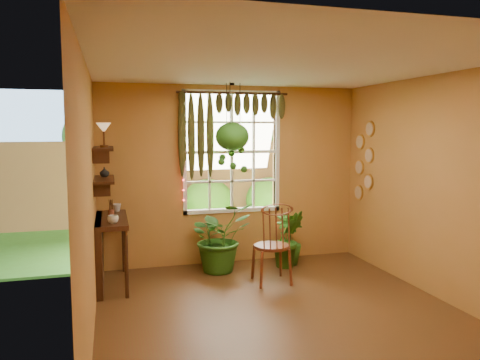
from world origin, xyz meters
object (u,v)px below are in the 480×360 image
(counter_ledge, at_px, (103,244))
(potted_plant_mid, at_px, (288,239))
(windsor_chair, at_px, (272,256))
(hanging_basket, at_px, (232,139))
(potted_plant_left, at_px, (220,237))

(counter_ledge, distance_m, potted_plant_mid, 2.64)
(windsor_chair, bearing_deg, hanging_basket, 116.09)
(counter_ledge, relative_size, hanging_basket, 0.93)
(counter_ledge, distance_m, hanging_basket, 2.28)
(counter_ledge, bearing_deg, potted_plant_mid, 2.86)
(windsor_chair, bearing_deg, potted_plant_mid, 54.47)
(counter_ledge, bearing_deg, hanging_basket, 8.15)
(potted_plant_left, xyz_separation_m, hanging_basket, (0.20, 0.05, 1.41))
(windsor_chair, distance_m, potted_plant_left, 0.91)
(hanging_basket, bearing_deg, potted_plant_mid, -8.81)
(windsor_chair, distance_m, hanging_basket, 1.76)
(windsor_chair, xyz_separation_m, potted_plant_mid, (0.47, 0.63, 0.06))
(counter_ledge, bearing_deg, windsor_chair, -13.05)
(counter_ledge, height_order, windsor_chair, windsor_chair)
(potted_plant_mid, relative_size, hanging_basket, 0.66)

